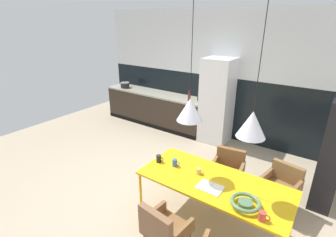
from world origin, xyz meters
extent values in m
plane|color=tan|center=(0.00, 0.00, 0.00)|extent=(8.56, 8.56, 0.00)
cube|color=black|center=(0.00, 2.76, 0.74)|extent=(6.58, 0.12, 1.48)
cube|color=silver|center=(0.00, 2.76, 2.22)|extent=(6.58, 0.12, 1.48)
cube|color=#31261E|center=(-1.67, 2.40, 0.43)|extent=(2.95, 0.60, 0.86)
cube|color=#9A9885|center=(-1.67, 2.40, 0.88)|extent=(2.98, 0.63, 0.04)
cube|color=black|center=(-1.67, 2.10, 0.05)|extent=(2.95, 0.01, 0.10)
cube|color=silver|center=(0.15, 2.40, 0.97)|extent=(0.65, 0.60, 1.95)
cube|color=gold|center=(1.29, -0.09, 0.72)|extent=(1.98, 0.87, 0.03)
cylinder|color=gold|center=(0.34, 0.30, 0.35)|extent=(0.04, 0.04, 0.70)
cylinder|color=gold|center=(2.23, 0.30, 0.35)|extent=(0.04, 0.04, 0.70)
cylinder|color=#E1A20B|center=(0.34, -0.49, 0.35)|extent=(0.04, 0.04, 0.70)
cube|color=brown|center=(1.18, 0.63, 0.42)|extent=(0.54, 0.53, 0.06)
cube|color=brown|center=(1.15, 0.83, 0.61)|extent=(0.46, 0.15, 0.31)
cube|color=brown|center=(1.40, 0.67, 0.52)|extent=(0.11, 0.42, 0.14)
cube|color=brown|center=(0.96, 0.60, 0.52)|extent=(0.11, 0.42, 0.14)
cylinder|color=black|center=(1.41, 0.47, 0.20)|extent=(0.02, 0.02, 0.39)
cylinder|color=black|center=(1.01, 0.42, 0.20)|extent=(0.02, 0.02, 0.39)
cylinder|color=black|center=(1.35, 0.85, 0.20)|extent=(0.02, 0.02, 0.39)
cylinder|color=black|center=(0.96, 0.79, 0.20)|extent=(0.02, 0.02, 0.39)
cylinder|color=black|center=(1.38, 0.66, 0.01)|extent=(0.08, 0.41, 0.02)
cylinder|color=black|center=(0.98, 0.60, 0.01)|extent=(0.08, 0.41, 0.02)
cube|color=brown|center=(1.06, -0.84, 0.40)|extent=(0.53, 0.51, 0.06)
cube|color=brown|center=(1.04, -1.04, 0.61)|extent=(0.46, 0.13, 0.36)
cube|color=brown|center=(0.84, -0.82, 0.50)|extent=(0.09, 0.42, 0.14)
cube|color=brown|center=(1.28, -0.86, 0.50)|extent=(0.09, 0.42, 0.14)
cylinder|color=black|center=(0.88, -0.63, 0.18)|extent=(0.02, 0.02, 0.37)
cube|color=brown|center=(1.96, 0.73, 0.40)|extent=(0.56, 0.55, 0.06)
cube|color=brown|center=(2.00, 0.93, 0.58)|extent=(0.46, 0.17, 0.29)
cube|color=brown|center=(2.18, 0.69, 0.50)|extent=(0.13, 0.42, 0.14)
cube|color=brown|center=(1.75, 0.78, 0.50)|extent=(0.13, 0.42, 0.14)
cylinder|color=black|center=(2.12, 0.51, 0.19)|extent=(0.02, 0.02, 0.37)
cylinder|color=black|center=(1.73, 0.59, 0.19)|extent=(0.02, 0.02, 0.37)
cylinder|color=black|center=(2.20, 0.88, 0.19)|extent=(0.02, 0.02, 0.37)
cylinder|color=black|center=(1.81, 0.96, 0.19)|extent=(0.02, 0.02, 0.37)
cylinder|color=black|center=(2.16, 0.69, 0.01)|extent=(0.10, 0.41, 0.02)
cylinder|color=black|center=(1.77, 0.77, 0.01)|extent=(0.10, 0.41, 0.02)
cylinder|color=#4C704C|center=(1.78, -0.33, 0.77)|extent=(0.16, 0.16, 0.06)
torus|color=#53774C|center=(1.78, -0.33, 0.79)|extent=(0.34, 0.34, 0.05)
cube|color=white|center=(1.22, -0.25, 0.74)|extent=(0.16, 0.23, 0.01)
cube|color=white|center=(1.38, -0.25, 0.74)|extent=(0.16, 0.23, 0.01)
cube|color=beige|center=(1.30, -0.25, 0.75)|extent=(0.01, 0.23, 0.00)
cylinder|color=#B23D33|center=(1.99, -0.43, 0.79)|extent=(0.08, 0.08, 0.10)
torus|color=#B23D33|center=(2.04, -0.43, 0.79)|extent=(0.07, 0.01, 0.07)
cylinder|color=gold|center=(1.04, -0.06, 0.77)|extent=(0.07, 0.07, 0.08)
torus|color=gold|center=(1.08, -0.06, 0.78)|extent=(0.06, 0.01, 0.06)
cylinder|color=#335B93|center=(0.66, -0.09, 0.79)|extent=(0.07, 0.07, 0.11)
torus|color=#335B93|center=(0.71, -0.09, 0.79)|extent=(0.07, 0.01, 0.07)
cylinder|color=black|center=(0.40, -0.13, 0.79)|extent=(0.08, 0.08, 0.11)
torus|color=black|center=(0.45, -0.13, 0.79)|extent=(0.07, 0.01, 0.07)
cylinder|color=black|center=(-2.67, 2.32, 0.97)|extent=(0.25, 0.25, 0.14)
cylinder|color=gray|center=(-2.67, 2.32, 1.04)|extent=(0.25, 0.25, 0.01)
sphere|color=black|center=(-2.67, 2.32, 1.06)|extent=(0.02, 0.02, 0.02)
cylinder|color=maroon|center=(-0.51, 2.26, 0.99)|extent=(0.06, 0.06, 0.19)
cylinder|color=maroon|center=(-0.51, 2.26, 1.13)|extent=(0.03, 0.03, 0.07)
cylinder|color=black|center=(-0.33, 2.41, 1.02)|extent=(0.07, 0.07, 0.25)
cylinder|color=black|center=(-0.33, 2.41, 1.17)|extent=(0.03, 0.03, 0.05)
cube|color=black|center=(2.48, 1.76, 0.85)|extent=(0.30, 0.03, 1.71)
cube|color=black|center=(2.48, 1.05, 0.85)|extent=(0.30, 0.03, 1.71)
cube|color=black|center=(2.48, 1.41, 0.25)|extent=(0.30, 0.69, 0.02)
cube|color=#B73833|center=(2.48, 1.48, 0.33)|extent=(0.18, 0.10, 0.14)
cube|color=black|center=(2.48, 1.41, 0.93)|extent=(0.30, 0.69, 0.02)
cube|color=#334C8C|center=(2.48, 1.66, 1.03)|extent=(0.18, 0.10, 0.17)
cylinder|color=black|center=(0.89, -0.11, 2.35)|extent=(0.01, 0.01, 1.11)
cone|color=silver|center=(0.89, -0.11, 1.65)|extent=(0.33, 0.33, 0.29)
cylinder|color=black|center=(1.68, -0.13, 2.36)|extent=(0.01, 0.01, 1.11)
cone|color=silver|center=(1.68, -0.13, 1.65)|extent=(0.32, 0.32, 0.30)
camera|label=1|loc=(2.37, -2.67, 2.69)|focal=26.63mm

